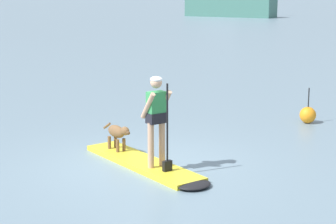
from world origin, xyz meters
TOP-DOWN VIEW (x-y plane):
  - ground_plane at (0.00, 0.00)m, footprint 400.00×400.00m
  - paddleboard at (0.21, -0.09)m, footprint 3.52×1.99m
  - person_paddler at (0.48, -0.20)m, footprint 0.68×0.59m
  - dog at (-0.84, 0.35)m, footprint 0.97×0.47m
  - moored_boat_port at (-24.85, 56.47)m, footprint 11.26×2.80m
  - marker_buoy at (1.65, 5.32)m, footprint 0.43×0.43m

SIDE VIEW (x-z plane):
  - ground_plane at x=0.00m, z-range 0.00..0.00m
  - paddleboard at x=0.21m, z-range 0.00..0.10m
  - marker_buoy at x=1.65m, z-range -0.25..0.68m
  - dog at x=-0.84m, z-range 0.20..0.76m
  - person_paddler at x=0.48m, z-range 0.24..1.99m
  - moored_boat_port at x=-24.85m, z-range -3.42..6.75m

